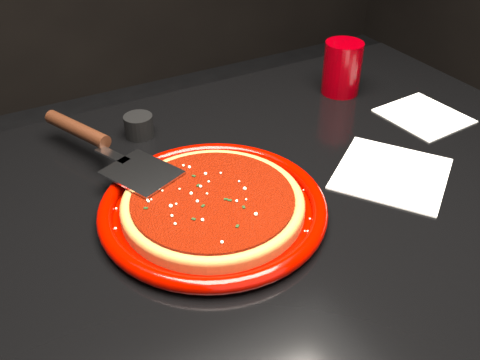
{
  "coord_description": "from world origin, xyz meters",
  "views": [
    {
      "loc": [
        -0.3,
        -0.52,
        1.23
      ],
      "look_at": [
        0.01,
        0.04,
        0.77
      ],
      "focal_mm": 40.0,
      "sensor_mm": 36.0,
      "label": 1
    }
  ],
  "objects_px": {
    "pizza_server": "(108,146)",
    "ramekin": "(139,126)",
    "plate": "(213,208)",
    "cup": "(342,68)"
  },
  "relations": [
    {
      "from": "pizza_server",
      "to": "cup",
      "type": "height_order",
      "value": "cup"
    },
    {
      "from": "plate",
      "to": "cup",
      "type": "relative_size",
      "value": 3.11
    },
    {
      "from": "plate",
      "to": "ramekin",
      "type": "bearing_deg",
      "value": 93.14
    },
    {
      "from": "plate",
      "to": "cup",
      "type": "distance_m",
      "value": 0.46
    },
    {
      "from": "pizza_server",
      "to": "plate",
      "type": "bearing_deg",
      "value": -86.99
    },
    {
      "from": "pizza_server",
      "to": "cup",
      "type": "relative_size",
      "value": 3.31
    },
    {
      "from": "plate",
      "to": "cup",
      "type": "xyz_separation_m",
      "value": [
        0.4,
        0.22,
        0.04
      ]
    },
    {
      "from": "pizza_server",
      "to": "cup",
      "type": "xyz_separation_m",
      "value": [
        0.49,
        0.04,
        0.01
      ]
    },
    {
      "from": "pizza_server",
      "to": "ramekin",
      "type": "distance_m",
      "value": 0.11
    },
    {
      "from": "ramekin",
      "to": "plate",
      "type": "bearing_deg",
      "value": -86.86
    }
  ]
}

